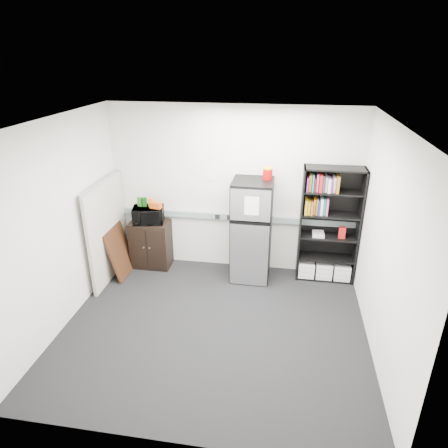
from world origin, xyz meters
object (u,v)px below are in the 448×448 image
bookshelf (329,226)px  microwave (148,215)px  cabinet (151,244)px  refrigerator (251,231)px  cubicle_partition (108,230)px

bookshelf → microwave: bookshelf is taller
cabinet → refrigerator: refrigerator is taller
cabinet → cubicle_partition: bearing=-141.9°
cabinet → refrigerator: bearing=-2.7°
cubicle_partition → cabinet: size_ratio=2.00×
cubicle_partition → cabinet: (0.54, 0.42, -0.41)m
bookshelf → cabinet: bearing=-178.7°
refrigerator → cabinet: bearing=177.7°
cabinet → bookshelf: bearing=1.3°
refrigerator → microwave: bearing=178.3°
cubicle_partition → microwave: (0.54, 0.40, 0.13)m
bookshelf → cubicle_partition: (-3.43, -0.49, -0.10)m
bookshelf → cubicle_partition: bookshelf is taller
cabinet → refrigerator: 1.75m
bookshelf → microwave: (-2.89, -0.08, 0.03)m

